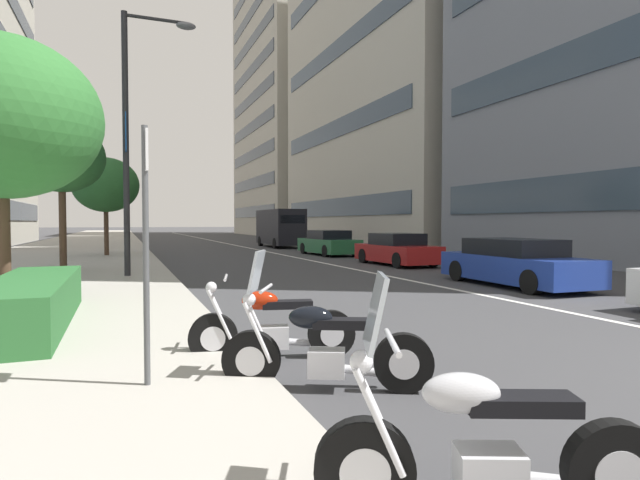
{
  "coord_description": "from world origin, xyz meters",
  "views": [
    {
      "loc": [
        -1.88,
        8.11,
        1.76
      ],
      "look_at": [
        11.55,
        2.86,
        1.26
      ],
      "focal_mm": 28.38,
      "sensor_mm": 36.0,
      "label": 1
    }
  ],
  "objects_px": {
    "street_tree_by_lamp_post": "(2,118)",
    "motorcycle_nearest_camera": "(271,328)",
    "car_mid_block_traffic": "(515,263)",
    "street_lamp_with_banners": "(136,120)",
    "motorcycle_under_tarp": "(482,448)",
    "car_far_down_avenue": "(329,243)",
    "street_tree_near_plaza_corner": "(62,158)",
    "delivery_van_ahead": "(280,227)",
    "parking_sign_by_curb": "(146,230)",
    "car_following_behind": "(397,250)",
    "motorcycle_second_in_row": "(322,349)",
    "street_tree_mid_sidewalk": "(106,185)"
  },
  "relations": [
    {
      "from": "delivery_van_ahead",
      "to": "motorcycle_under_tarp",
      "type": "bearing_deg",
      "value": 165.57
    },
    {
      "from": "car_following_behind",
      "to": "street_tree_by_lamp_post",
      "type": "xyz_separation_m",
      "value": [
        -6.39,
        12.85,
        3.26
      ]
    },
    {
      "from": "car_mid_block_traffic",
      "to": "street_lamp_with_banners",
      "type": "bearing_deg",
      "value": 63.81
    },
    {
      "from": "motorcycle_nearest_camera",
      "to": "delivery_van_ahead",
      "type": "relative_size",
      "value": 0.35
    },
    {
      "from": "car_mid_block_traffic",
      "to": "delivery_van_ahead",
      "type": "distance_m",
      "value": 23.69
    },
    {
      "from": "street_tree_near_plaza_corner",
      "to": "car_far_down_avenue",
      "type": "bearing_deg",
      "value": -59.3
    },
    {
      "from": "car_mid_block_traffic",
      "to": "street_lamp_with_banners",
      "type": "relative_size",
      "value": 0.6
    },
    {
      "from": "car_following_behind",
      "to": "street_tree_by_lamp_post",
      "type": "relative_size",
      "value": 0.8
    },
    {
      "from": "street_tree_by_lamp_post",
      "to": "street_tree_near_plaza_corner",
      "type": "bearing_deg",
      "value": -4.33
    },
    {
      "from": "street_lamp_with_banners",
      "to": "motorcycle_under_tarp",
      "type": "bearing_deg",
      "value": -173.75
    },
    {
      "from": "car_far_down_avenue",
      "to": "delivery_van_ahead",
      "type": "relative_size",
      "value": 0.77
    },
    {
      "from": "delivery_van_ahead",
      "to": "street_tree_near_plaza_corner",
      "type": "height_order",
      "value": "street_tree_near_plaza_corner"
    },
    {
      "from": "car_mid_block_traffic",
      "to": "street_tree_near_plaza_corner",
      "type": "relative_size",
      "value": 0.98
    },
    {
      "from": "street_tree_near_plaza_corner",
      "to": "street_tree_mid_sidewalk",
      "type": "relative_size",
      "value": 1.0
    },
    {
      "from": "car_far_down_avenue",
      "to": "street_lamp_with_banners",
      "type": "height_order",
      "value": "street_lamp_with_banners"
    },
    {
      "from": "motorcycle_under_tarp",
      "to": "parking_sign_by_curb",
      "type": "bearing_deg",
      "value": -36.08
    },
    {
      "from": "motorcycle_under_tarp",
      "to": "car_far_down_avenue",
      "type": "relative_size",
      "value": 0.42
    },
    {
      "from": "motorcycle_under_tarp",
      "to": "motorcycle_nearest_camera",
      "type": "xyz_separation_m",
      "value": [
        3.83,
        0.19,
        -0.02
      ]
    },
    {
      "from": "delivery_van_ahead",
      "to": "street_tree_by_lamp_post",
      "type": "bearing_deg",
      "value": 151.13
    },
    {
      "from": "motorcycle_under_tarp",
      "to": "street_tree_near_plaza_corner",
      "type": "height_order",
      "value": "street_tree_near_plaza_corner"
    },
    {
      "from": "car_mid_block_traffic",
      "to": "motorcycle_under_tarp",
      "type": "bearing_deg",
      "value": 139.13
    },
    {
      "from": "delivery_van_ahead",
      "to": "street_tree_near_plaza_corner",
      "type": "bearing_deg",
      "value": 143.95
    },
    {
      "from": "car_far_down_avenue",
      "to": "street_lamp_with_banners",
      "type": "distance_m",
      "value": 14.05
    },
    {
      "from": "parking_sign_by_curb",
      "to": "street_tree_by_lamp_post",
      "type": "bearing_deg",
      "value": 20.2
    },
    {
      "from": "street_lamp_with_banners",
      "to": "street_tree_mid_sidewalk",
      "type": "bearing_deg",
      "value": 6.24
    },
    {
      "from": "motorcycle_second_in_row",
      "to": "delivery_van_ahead",
      "type": "distance_m",
      "value": 31.07
    },
    {
      "from": "car_far_down_avenue",
      "to": "street_lamp_with_banners",
      "type": "xyz_separation_m",
      "value": [
        -8.96,
        9.96,
        4.24
      ]
    },
    {
      "from": "motorcycle_under_tarp",
      "to": "motorcycle_second_in_row",
      "type": "relative_size",
      "value": 0.96
    },
    {
      "from": "motorcycle_under_tarp",
      "to": "car_far_down_avenue",
      "type": "xyz_separation_m",
      "value": [
        22.91,
        -8.44,
        0.2
      ]
    },
    {
      "from": "delivery_van_ahead",
      "to": "parking_sign_by_curb",
      "type": "height_order",
      "value": "parking_sign_by_curb"
    },
    {
      "from": "delivery_van_ahead",
      "to": "parking_sign_by_curb",
      "type": "distance_m",
      "value": 31.21
    },
    {
      "from": "street_tree_by_lamp_post",
      "to": "motorcycle_nearest_camera",
      "type": "bearing_deg",
      "value": -145.01
    },
    {
      "from": "car_mid_block_traffic",
      "to": "street_tree_near_plaza_corner",
      "type": "height_order",
      "value": "street_tree_near_plaza_corner"
    },
    {
      "from": "street_lamp_with_banners",
      "to": "street_tree_mid_sidewalk",
      "type": "relative_size",
      "value": 1.64
    },
    {
      "from": "motorcycle_under_tarp",
      "to": "car_mid_block_traffic",
      "type": "xyz_separation_m",
      "value": [
        8.67,
        -8.17,
        0.2
      ]
    },
    {
      "from": "motorcycle_nearest_camera",
      "to": "car_far_down_avenue",
      "type": "height_order",
      "value": "car_far_down_avenue"
    },
    {
      "from": "street_lamp_with_banners",
      "to": "street_tree_mid_sidewalk",
      "type": "height_order",
      "value": "street_lamp_with_banners"
    },
    {
      "from": "car_mid_block_traffic",
      "to": "car_far_down_avenue",
      "type": "distance_m",
      "value": 14.25
    },
    {
      "from": "car_following_behind",
      "to": "parking_sign_by_curb",
      "type": "bearing_deg",
      "value": 140.06
    },
    {
      "from": "parking_sign_by_curb",
      "to": "car_mid_block_traffic",
      "type": "bearing_deg",
      "value": -59.66
    },
    {
      "from": "motorcycle_under_tarp",
      "to": "delivery_van_ahead",
      "type": "height_order",
      "value": "delivery_van_ahead"
    },
    {
      "from": "car_following_behind",
      "to": "motorcycle_second_in_row",
      "type": "bearing_deg",
      "value": 145.73
    },
    {
      "from": "parking_sign_by_curb",
      "to": "delivery_van_ahead",
      "type": "bearing_deg",
      "value": -19.25
    },
    {
      "from": "delivery_van_ahead",
      "to": "street_tree_near_plaza_corner",
      "type": "distance_m",
      "value": 20.84
    },
    {
      "from": "motorcycle_second_in_row",
      "to": "motorcycle_nearest_camera",
      "type": "height_order",
      "value": "motorcycle_second_in_row"
    },
    {
      "from": "motorcycle_nearest_camera",
      "to": "car_mid_block_traffic",
      "type": "bearing_deg",
      "value": -137.21
    },
    {
      "from": "motorcycle_under_tarp",
      "to": "car_far_down_avenue",
      "type": "height_order",
      "value": "motorcycle_under_tarp"
    },
    {
      "from": "motorcycle_nearest_camera",
      "to": "car_following_behind",
      "type": "height_order",
      "value": "car_following_behind"
    },
    {
      "from": "car_following_behind",
      "to": "street_lamp_with_banners",
      "type": "xyz_separation_m",
      "value": [
        -2.0,
        10.17,
        4.25
      ]
    },
    {
      "from": "street_lamp_with_banners",
      "to": "street_tree_near_plaza_corner",
      "type": "distance_m",
      "value": 2.99
    }
  ]
}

